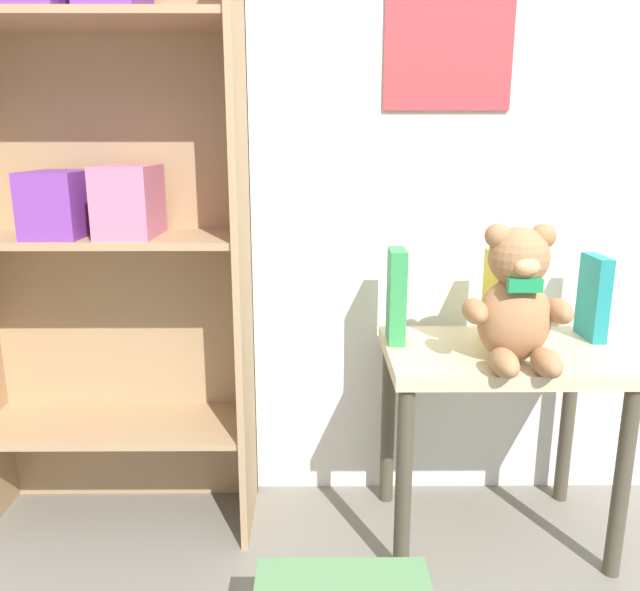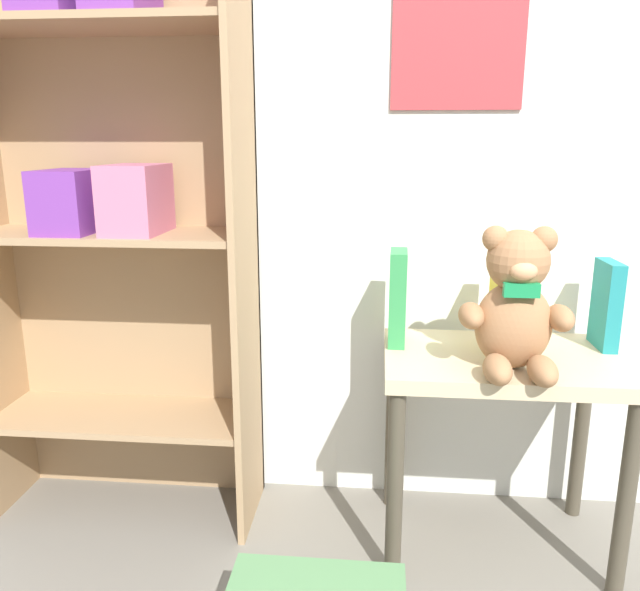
# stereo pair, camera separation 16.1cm
# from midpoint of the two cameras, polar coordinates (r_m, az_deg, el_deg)

# --- Properties ---
(wall_back) EXTENTS (4.80, 0.07, 2.50)m
(wall_back) POSITION_cam_midpoint_polar(r_m,az_deg,el_deg) (1.80, 7.16, 20.19)
(wall_back) COLOR silver
(wall_back) RESTS_ON ground_plane
(bookshelf_side) EXTENTS (0.75, 0.29, 1.62)m
(bookshelf_side) POSITION_cam_midpoint_polar(r_m,az_deg,el_deg) (1.74, -21.98, 8.38)
(bookshelf_side) COLOR tan
(bookshelf_side) RESTS_ON ground_plane
(display_table) EXTENTS (0.59, 0.40, 0.54)m
(display_table) POSITION_cam_midpoint_polar(r_m,az_deg,el_deg) (1.67, 13.39, -7.77)
(display_table) COLOR beige
(display_table) RESTS_ON ground_plane
(teddy_bear) EXTENTS (0.25, 0.23, 0.33)m
(teddy_bear) POSITION_cam_midpoint_polar(r_m,az_deg,el_deg) (1.51, 14.70, -0.53)
(teddy_bear) COLOR #A8754C
(teddy_bear) RESTS_ON display_table
(book_standing_green) EXTENTS (0.05, 0.12, 0.25)m
(book_standing_green) POSITION_cam_midpoint_polar(r_m,az_deg,el_deg) (1.63, 4.21, -0.06)
(book_standing_green) COLOR #33934C
(book_standing_green) RESTS_ON display_table
(book_standing_yellow) EXTENTS (0.05, 0.13, 0.24)m
(book_standing_yellow) POSITION_cam_midpoint_polar(r_m,az_deg,el_deg) (1.67, 13.29, -0.19)
(book_standing_yellow) COLOR gold
(book_standing_yellow) RESTS_ON display_table
(book_standing_teal) EXTENTS (0.04, 0.12, 0.22)m
(book_standing_teal) POSITION_cam_midpoint_polar(r_m,az_deg,el_deg) (1.77, 21.41, -0.20)
(book_standing_teal) COLOR teal
(book_standing_teal) RESTS_ON display_table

